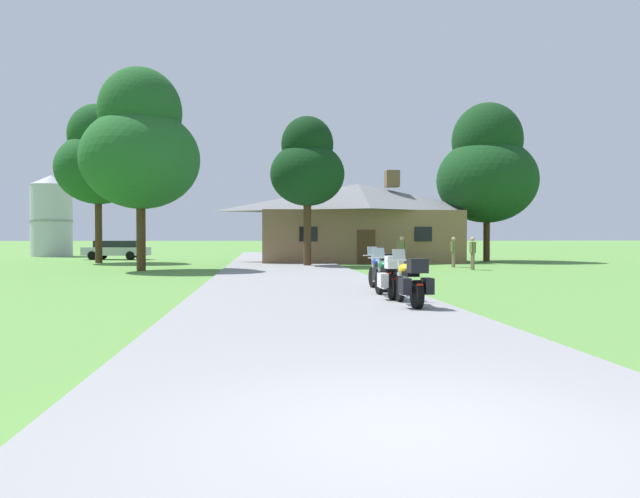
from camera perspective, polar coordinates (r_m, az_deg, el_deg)
ground_plane at (r=24.80m, az=-2.77°, el=-2.67°), size 500.00×500.00×0.00m
asphalt_driveway at (r=22.80m, az=-2.52°, el=-2.93°), size 6.40×80.00×0.06m
motorcycle_yellow_nearest_to_camera at (r=13.73m, az=8.79°, el=-3.22°), size 0.75×2.08×1.30m
motorcycle_green_second_in_row at (r=15.52m, az=6.64°, el=-2.72°), size 0.77×2.08×1.30m
motorcycle_blue_farthest_in_row at (r=17.75m, az=5.99°, el=-2.23°), size 0.83×2.08×1.30m
stone_lodge at (r=39.40m, az=3.72°, el=2.65°), size 13.54×6.63×6.13m
bystander_olive_shirt_near_lodge at (r=33.03m, az=7.93°, el=-0.08°), size 0.46×0.39×1.69m
bystander_olive_shirt_beside_signpost at (r=33.14m, az=12.81°, el=-0.13°), size 0.23×0.55×1.67m
bystander_olive_shirt_by_tree at (r=30.70m, az=14.57°, el=-0.24°), size 0.22×0.55×1.67m
tree_left_far at (r=40.58m, az=-20.70°, el=8.15°), size 5.31×5.31×10.15m
tree_by_lodge_front at (r=33.60m, az=-1.23°, el=8.07°), size 4.22×4.22×8.49m
tree_left_near at (r=30.57m, az=-17.00°, el=9.61°), size 5.76×5.76×9.96m
tree_right_of_lodge at (r=41.96m, az=15.87°, el=7.51°), size 6.78×6.78×10.78m
metal_silo_distant at (r=55.72m, az=-24.57°, el=2.95°), size 3.51×3.51×7.00m
parked_silver_suv_far_left at (r=45.83m, az=-19.05°, el=-0.01°), size 4.86×2.64×1.40m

